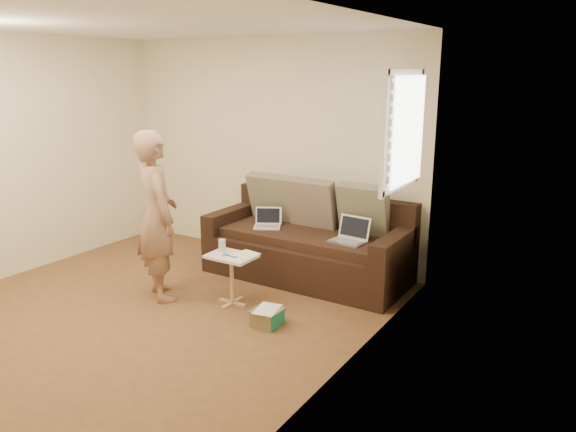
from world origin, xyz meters
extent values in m
plane|color=brown|center=(0.00, 0.00, 0.00)|extent=(4.50, 4.50, 0.00)
plane|color=white|center=(0.00, 0.00, 2.60)|extent=(4.50, 4.50, 0.00)
plane|color=beige|center=(0.00, 2.25, 1.30)|extent=(4.00, 0.00, 4.00)
plane|color=beige|center=(2.00, 0.00, 1.30)|extent=(0.00, 4.50, 4.50)
imported|color=#8C5F4C|center=(-0.17, 0.54, 0.84)|extent=(0.74, 0.67, 1.68)
camera|label=1|loc=(3.66, -3.20, 2.21)|focal=34.35mm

